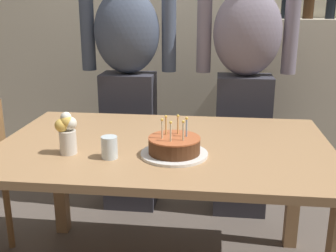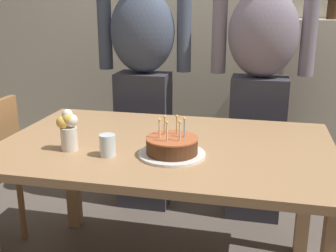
{
  "view_description": "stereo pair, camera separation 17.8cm",
  "coord_description": "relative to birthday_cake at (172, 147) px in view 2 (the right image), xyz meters",
  "views": [
    {
      "loc": [
        0.22,
        -1.75,
        1.35
      ],
      "look_at": [
        0.02,
        -0.06,
        0.84
      ],
      "focal_mm": 43.94,
      "sensor_mm": 36.0,
      "label": 1
    },
    {
      "loc": [
        0.4,
        -1.72,
        1.35
      ],
      "look_at": [
        0.02,
        -0.06,
        0.84
      ],
      "focal_mm": 43.94,
      "sensor_mm": 36.0,
      "label": 2
    }
  ],
  "objects": [
    {
      "name": "person_woman_cardigan",
      "position": [
        0.34,
        0.96,
        0.1
      ],
      "size": [
        0.61,
        0.27,
        1.66
      ],
      "rotation": [
        0.0,
        0.0,
        3.14
      ],
      "color": "#33333D",
      "rests_on": "ground_plane"
    },
    {
      "name": "person_man_bearded",
      "position": [
        -0.4,
        0.96,
        0.1
      ],
      "size": [
        0.61,
        0.27,
        1.66
      ],
      "rotation": [
        0.0,
        0.0,
        3.14
      ],
      "color": "#33333D",
      "rests_on": "ground_plane"
    },
    {
      "name": "birthday_cake",
      "position": [
        0.0,
        0.0,
        0.0
      ],
      "size": [
        0.28,
        0.28,
        0.16
      ],
      "color": "white",
      "rests_on": "dining_table"
    },
    {
      "name": "back_wall",
      "position": [
        -0.06,
        1.7,
        0.52
      ],
      "size": [
        5.2,
        0.1,
        2.6
      ],
      "primitive_type": "cube",
      "color": "beige",
      "rests_on": "ground_plane"
    },
    {
      "name": "water_glass_near",
      "position": [
        -0.26,
        -0.06,
        0.01
      ],
      "size": [
        0.07,
        0.07,
        0.09
      ],
      "primitive_type": "cylinder",
      "color": "silver",
      "rests_on": "dining_table"
    },
    {
      "name": "flower_vase",
      "position": [
        -0.45,
        -0.03,
        0.06
      ],
      "size": [
        0.09,
        0.07,
        0.18
      ],
      "color": "silver",
      "rests_on": "dining_table"
    },
    {
      "name": "dining_table",
      "position": [
        -0.06,
        0.15,
        -0.13
      ],
      "size": [
        1.5,
        0.96,
        0.74
      ],
      "color": "#A37A51",
      "rests_on": "ground_plane"
    }
  ]
}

